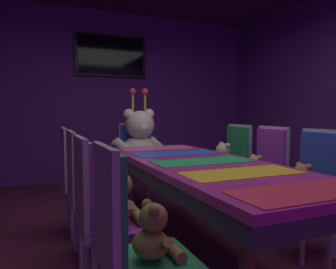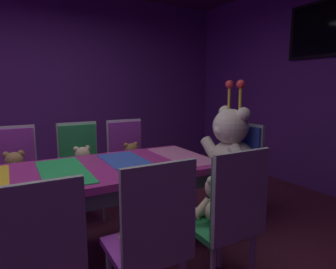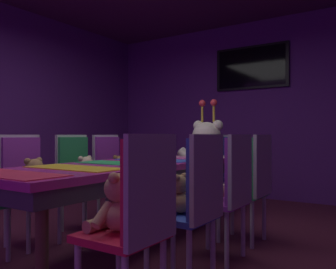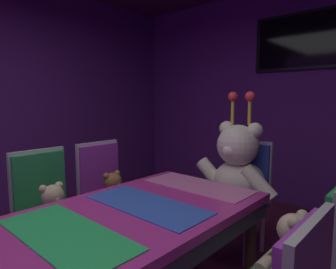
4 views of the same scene
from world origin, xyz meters
The scene contains 11 objects.
wall_back centered at (0.00, 3.20, 1.40)m, with size 5.20×0.12×2.80m, color #59267F.
banquet_table centered at (0.00, 0.00, 0.65)m, with size 0.90×2.39×0.75m.
chair_left_2 centered at (-0.87, 0.30, 0.60)m, with size 0.42×0.41×0.98m.
teddy_left_2 centered at (-0.72, 0.30, 0.59)m, with size 0.25×0.33×0.31m.
chair_left_3 centered at (-0.88, 0.83, 0.60)m, with size 0.42×0.41×0.98m.
teddy_left_3 centered at (-0.73, 0.83, 0.58)m, with size 0.24×0.31×0.29m.
chair_right_3 centered at (0.86, 0.84, 0.60)m, with size 0.42×0.41×0.98m.
teddy_right_3 centered at (0.72, 0.84, 0.60)m, with size 0.27×0.35×0.33m.
throne_chair centered at (0.00, 1.74, 0.60)m, with size 0.41×0.42×0.98m.
king_teddy_bear centered at (0.00, 1.56, 0.76)m, with size 0.75×0.58×0.96m.
wall_tv centered at (0.00, 3.11, 2.05)m, with size 1.17×0.06×0.68m.
Camera 4 is at (1.19, -0.62, 1.35)m, focal length 31.08 mm.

